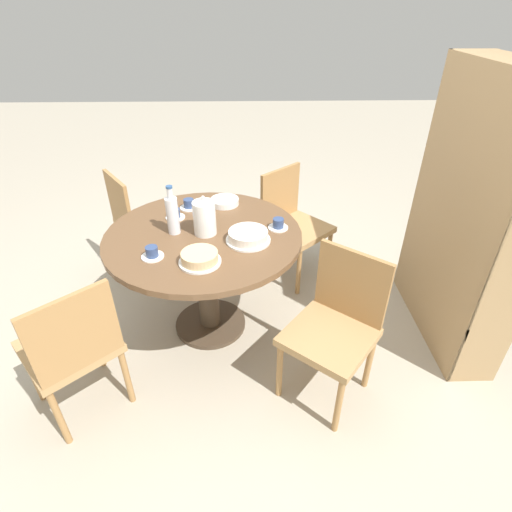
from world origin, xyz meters
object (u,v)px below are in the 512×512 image
Objects in this scene: water_bottle at (172,214)px; cup_a at (175,214)px; cup_d at (152,253)px; cup_b at (189,205)px; cup_c at (278,225)px; chair_a at (72,347)px; cake_main at (248,236)px; chair_b at (335,325)px; chair_d at (141,221)px; cake_second at (200,258)px; bookshelf at (466,222)px; chair_c at (292,222)px; coffee_pot at (204,217)px.

cup_a is (-0.18, -0.02, -0.09)m from water_bottle.
cup_a is 1.00× the size of cup_d.
cup_b is 0.60m from cup_d.
cup_c is 1.00× the size of cup_d.
chair_a is at bearing -57.21° from cup_c.
chair_b is at bearing 47.51° from cake_main.
chair_d is at bearing -143.07° from cup_a.
chair_a is 3.30× the size of cake_main.
cake_second is (-0.32, 0.62, 0.31)m from chair_a.
water_bottle is at bearing 88.73° from bookshelf.
cake_second is (1.00, 0.57, 0.31)m from chair_d.
chair_c is 0.95m from coffee_pot.
chair_c is 1.16m from cake_second.
coffee_pot is 0.94× the size of cake_main.
bookshelf is 13.67× the size of cup_c.
cup_a is at bearing 172.77° from cup_d.
chair_a is at bearing -26.80° from cup_b.
cup_d is at bearing -103.04° from cake_second.
chair_c is (-1.15, -0.11, 0.00)m from chair_b.
chair_d is 1.19m from cake_second.
chair_a is 3.51× the size of coffee_pot.
water_bottle is at bearing -8.52° from cup_b.
cake_second and cup_c have the same top height.
cake_second is at bearing 76.96° from cup_d.
cup_c is at bearing 128.42° from cake_main.
bookshelf is at bearing 153.59° from chair_a.
cup_a is at bearing -27.15° from cup_b.
water_bottle is (-0.04, -1.71, 0.06)m from bookshelf.
bookshelf is at bearing 77.79° from cup_b.
coffee_pot is 1.99× the size of cup_d.
coffee_pot is 1.08× the size of cake_second.
coffee_pot is at bearing 86.03° from water_bottle.
chair_b reaches higher than cup_d.
cup_d is (-0.06, -0.26, -0.00)m from cake_second.
water_bottle is (-0.01, -0.18, 0.01)m from coffee_pot.
cup_b is (-0.43, -0.39, -0.00)m from cake_main.
cake_second is (0.22, -0.26, -0.00)m from cake_main.
cup_d is (0.94, 0.31, 0.30)m from chair_d.
chair_a is 0.76m from cake_second.
coffee_pot is at bearing -176.82° from chair_a.
cup_b is 1.00× the size of cup_c.
cake_second is 0.66m from cup_b.
bookshelf is 1.56m from cake_second.
cup_d is at bearing -155.57° from chair_b.
cake_main is at bearing -157.42° from chair_c.
cup_a is 0.16m from cup_b.
cup_a is at bearing -178.38° from chair_d.
chair_a is at bearing -43.47° from cup_d.
cake_second is 0.57m from cup_c.
chair_b is 3.51× the size of coffee_pot.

